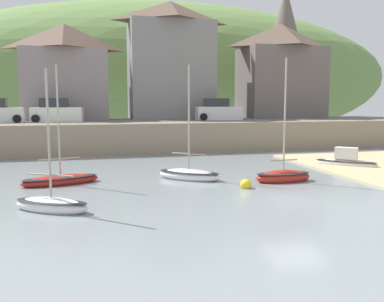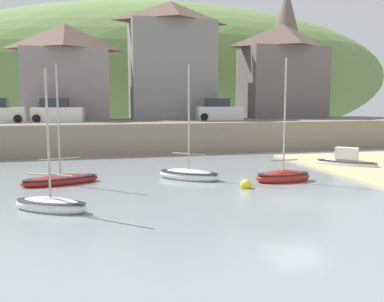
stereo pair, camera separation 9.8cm
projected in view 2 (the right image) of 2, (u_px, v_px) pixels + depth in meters
name	position (u px, v px, depth m)	size (l,w,h in m)	color
quay_seawall	(195.00, 135.00, 34.30)	(48.00, 9.40, 2.40)	gray
hillside_backdrop	(163.00, 77.00, 70.75)	(80.00, 44.00, 23.10)	#688C49
waterfront_building_left	(66.00, 71.00, 38.63)	(7.80, 5.52, 8.75)	gray
waterfront_building_centre	(171.00, 60.00, 40.80)	(8.29, 5.47, 11.27)	gray
waterfront_building_right	(282.00, 70.00, 43.66)	(8.39, 6.03, 9.63)	#695E5B
church_with_spire	(285.00, 49.00, 47.74)	(3.00, 3.00, 14.64)	tan
fishing_boat_green	(60.00, 179.00, 20.94)	(4.00, 2.24, 6.07)	maroon
sailboat_white_hull	(283.00, 176.00, 21.60)	(3.06, 1.36, 6.49)	#A02319
rowboat_small_beached	(189.00, 174.00, 22.25)	(3.56, 3.24, 6.16)	white
motorboat_with_cabin	(51.00, 204.00, 15.85)	(3.17, 2.43, 5.52)	white
sailboat_blue_trim	(346.00, 161.00, 26.43)	(3.45, 3.36, 1.35)	silver
parked_car_by_wall	(58.00, 112.00, 34.59)	(4.25, 2.11, 1.95)	silver
parked_car_end_of_row	(219.00, 111.00, 37.88)	(4.24, 2.07, 1.95)	silver
mooring_buoy	(246.00, 185.00, 19.98)	(0.55, 0.55, 0.55)	yellow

